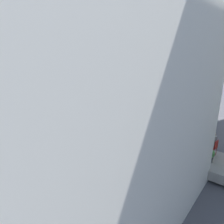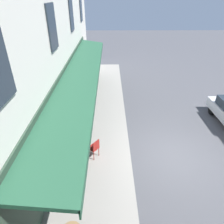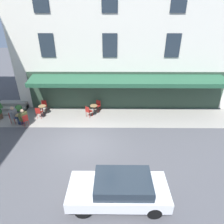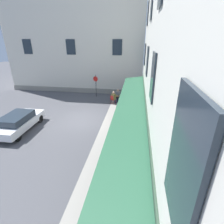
{
  "view_description": "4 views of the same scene",
  "coord_description": "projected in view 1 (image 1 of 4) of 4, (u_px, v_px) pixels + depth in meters",
  "views": [
    {
      "loc": [
        7.8,
        -14.52,
        6.11
      ],
      "look_at": [
        -0.71,
        -3.55,
        1.56
      ],
      "focal_mm": 35.36,
      "sensor_mm": 36.0,
      "label": 1
    },
    {
      "loc": [
        6.91,
        -2.72,
        6.39
      ],
      "look_at": [
        -1.87,
        -2.62,
        1.22
      ],
      "focal_mm": 32.78,
      "sensor_mm": 36.0,
      "label": 2
    },
    {
      "loc": [
        -1.96,
        9.98,
        7.54
      ],
      "look_at": [
        -1.85,
        -2.43,
        0.95
      ],
      "focal_mm": 30.96,
      "sensor_mm": 36.0,
      "label": 3
    },
    {
      "loc": [
        -12.62,
        -4.4,
        6.49
      ],
      "look_at": [
        -0.09,
        -2.57,
        1.01
      ],
      "focal_mm": 27.56,
      "sensor_mm": 36.0,
      "label": 4
    }
  ],
  "objects": [
    {
      "name": "cafe_table_mid_terrace",
      "position": [
        203.0,
        143.0,
        12.56
      ],
      "size": [
        0.6,
        0.6,
        0.75
      ],
      "color": "black",
      "rests_on": "ground_plane"
    },
    {
      "name": "cafe_chair_red_corner_left",
      "position": [
        104.0,
        131.0,
        14.2
      ],
      "size": [
        0.54,
        0.54,
        0.91
      ],
      "color": "maroon",
      "rests_on": "ground_plane"
    },
    {
      "name": "cafe_chair_red_corner_right",
      "position": [
        170.0,
        151.0,
        11.62
      ],
      "size": [
        0.45,
        0.45,
        0.91
      ],
      "color": "maroon",
      "rests_on": "ground_plane"
    },
    {
      "name": "cafe_chair_red_near_door",
      "position": [
        196.0,
        138.0,
        13.12
      ],
      "size": [
        0.56,
        0.56,
        0.91
      ],
      "color": "maroon",
      "rests_on": "ground_plane"
    },
    {
      "name": "cafe_table_streetside",
      "position": [
        173.0,
        147.0,
        12.16
      ],
      "size": [
        0.6,
        0.6,
        0.75
      ],
      "color": "black",
      "rests_on": "ground_plane"
    },
    {
      "name": "cafe_chair_red_by_window",
      "position": [
        179.0,
        142.0,
        12.56
      ],
      "size": [
        0.45,
        0.45,
        0.91
      ],
      "color": "maroon",
      "rests_on": "ground_plane"
    },
    {
      "name": "seated_companion_in_grey",
      "position": [
        211.0,
        142.0,
        12.2
      ],
      "size": [
        0.62,
        0.7,
        1.36
      ],
      "color": "navy",
      "rests_on": "ground_plane"
    },
    {
      "name": "potted_plant_mid_terrace",
      "position": [
        209.0,
        156.0,
        11.23
      ],
      "size": [
        0.54,
        0.54,
        0.91
      ],
      "color": "#4C4C51",
      "rests_on": "ground_plane"
    },
    {
      "name": "ground_plane",
      "position": [
        147.0,
        121.0,
        17.35
      ],
      "size": [
        70.0,
        70.0,
        0.0
      ],
      "primitive_type": "plane",
      "color": "#4C4C51"
    },
    {
      "name": "cafe_chair_red_back_row",
      "position": [
        214.0,
        146.0,
        12.11
      ],
      "size": [
        0.46,
        0.46,
        0.91
      ],
      "color": "maroon",
      "rests_on": "ground_plane"
    },
    {
      "name": "parked_car_white",
      "position": [
        148.0,
        98.0,
        21.57
      ],
      "size": [
        4.3,
        1.81,
        1.33
      ],
      "color": "silver",
      "rests_on": "ground_plane"
    },
    {
      "name": "cafe_table_near_entrance",
      "position": [
        113.0,
        130.0,
        14.48
      ],
      "size": [
        0.6,
        0.6,
        0.75
      ],
      "color": "black",
      "rests_on": "ground_plane"
    },
    {
      "name": "cafe_chair_red_kerbside",
      "position": [
        122.0,
        128.0,
        14.62
      ],
      "size": [
        0.56,
        0.56,
        0.91
      ],
      "color": "maroon",
      "rests_on": "ground_plane"
    },
    {
      "name": "seated_patron_in_olive",
      "position": [
        199.0,
        137.0,
        12.87
      ],
      "size": [
        0.67,
        0.65,
        1.34
      ],
      "color": "navy",
      "rests_on": "ground_plane"
    },
    {
      "name": "sidewalk_cafe_terrace",
      "position": [
        87.0,
        125.0,
        16.69
      ],
      "size": [
        20.5,
        3.2,
        0.01
      ],
      "primitive_type": "cube",
      "color": "gray",
      "rests_on": "ground_plane"
    }
  ]
}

